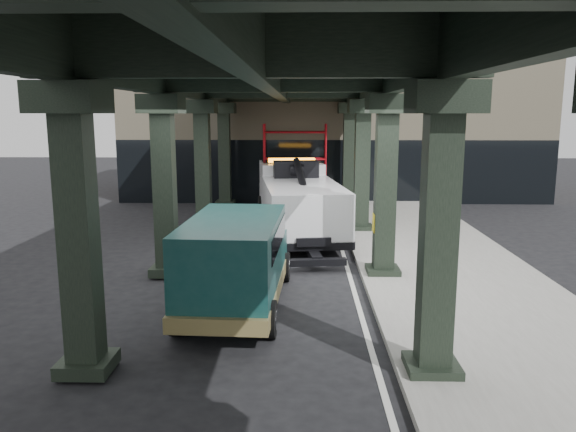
# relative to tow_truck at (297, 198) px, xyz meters

# --- Properties ---
(ground) EXTENTS (90.00, 90.00, 0.00)m
(ground) POSITION_rel_tow_truck_xyz_m (-0.17, -7.54, -1.40)
(ground) COLOR black
(ground) RESTS_ON ground
(sidewalk) EXTENTS (5.00, 40.00, 0.15)m
(sidewalk) POSITION_rel_tow_truck_xyz_m (4.33, -5.54, -1.33)
(sidewalk) COLOR gray
(sidewalk) RESTS_ON ground
(lane_stripe) EXTENTS (0.12, 38.00, 0.01)m
(lane_stripe) POSITION_rel_tow_truck_xyz_m (1.53, -5.54, -1.40)
(lane_stripe) COLOR silver
(lane_stripe) RESTS_ON ground
(viaduct) EXTENTS (7.40, 32.00, 6.40)m
(viaduct) POSITION_rel_tow_truck_xyz_m (-0.57, -5.54, 4.06)
(viaduct) COLOR black
(viaduct) RESTS_ON ground
(building) EXTENTS (22.00, 10.00, 8.00)m
(building) POSITION_rel_tow_truck_xyz_m (1.83, 12.46, 2.60)
(building) COLOR #C6B793
(building) RESTS_ON ground
(scaffolding) EXTENTS (3.08, 0.88, 4.00)m
(scaffolding) POSITION_rel_tow_truck_xyz_m (-0.17, 7.11, 0.70)
(scaffolding) COLOR red
(scaffolding) RESTS_ON ground
(tow_truck) EXTENTS (3.46, 9.00, 2.88)m
(tow_truck) POSITION_rel_tow_truck_xyz_m (0.00, 0.00, 0.00)
(tow_truck) COLOR black
(tow_truck) RESTS_ON ground
(towed_van) EXTENTS (2.38, 5.49, 2.19)m
(towed_van) POSITION_rel_tow_truck_xyz_m (-1.33, -8.11, -0.23)
(towed_van) COLOR #113E3C
(towed_van) RESTS_ON ground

